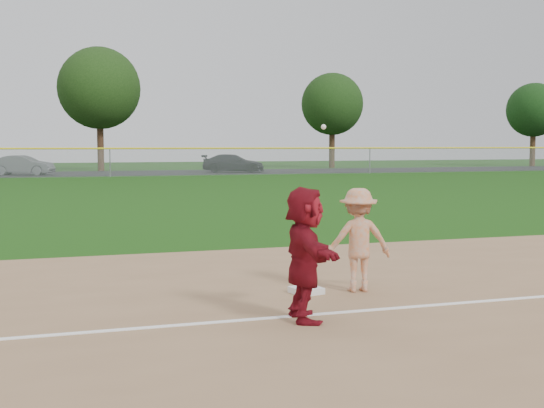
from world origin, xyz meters
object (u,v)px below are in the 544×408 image
object	(u,v)px
car_mid	(23,165)
first_base	(306,290)
car_right	(233,163)
base_runner	(305,254)

from	to	relation	value
car_mid	first_base	bearing A→B (deg)	-154.71
car_right	base_runner	bearing A→B (deg)	-176.29
first_base	car_right	distance (m)	45.63
car_right	first_base	bearing A→B (deg)	-176.01
car_mid	car_right	xyz separation A→B (m)	(16.15, 0.26, 0.00)
base_runner	first_base	bearing A→B (deg)	-14.34
car_mid	car_right	bearing A→B (deg)	-71.79
first_base	base_runner	bearing A→B (deg)	-110.92
first_base	base_runner	distance (m)	1.78
base_runner	car_right	size ratio (longest dim) A/B	0.34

